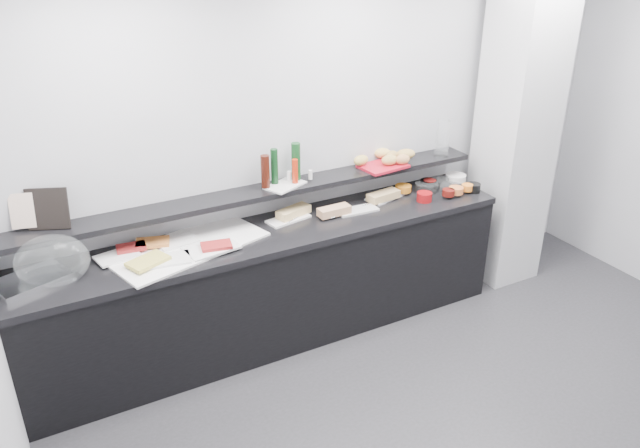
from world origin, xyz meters
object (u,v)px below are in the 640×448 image
condiment_tray (285,185)px  sandwich_plate_mid (357,210)px  cloche_base (31,280)px  framed_print (48,209)px  carafe (442,138)px  bread_tray (383,166)px

condiment_tray → sandwich_plate_mid: bearing=-41.3°
cloche_base → framed_print: size_ratio=1.57×
cloche_base → framed_print: bearing=27.7°
sandwich_plate_mid → carafe: carafe is taller
framed_print → bread_tray: framed_print is taller
framed_print → carafe: size_ratio=0.87×
cloche_base → carafe: 3.19m
sandwich_plate_mid → carafe: (0.88, 0.14, 0.39)m
cloche_base → condiment_tray: bearing=-15.0°
cloche_base → carafe: carafe is taller
carafe → framed_print: bearing=178.3°
bread_tray → carafe: 0.58m
framed_print → condiment_tray: (1.58, -0.07, -0.12)m
sandwich_plate_mid → framed_print: bearing=177.3°
bread_tray → carafe: carafe is taller
sandwich_plate_mid → bread_tray: size_ratio=0.89×
cloche_base → bread_tray: bearing=-16.6°
framed_print → condiment_tray: size_ratio=0.89×
bread_tray → sandwich_plate_mid: bearing=-161.7°
sandwich_plate_mid → framed_print: (-2.11, 0.23, 0.37)m
sandwich_plate_mid → cloche_base: bearing=-177.5°
framed_print → carafe: bearing=20.3°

